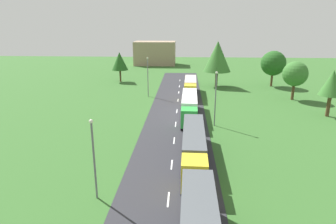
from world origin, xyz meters
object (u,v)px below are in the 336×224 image
tree_pine (332,83)px  tree_oak (217,56)px  lamppost_fourth (148,75)px  tree_maple (295,74)px  truck_second (194,146)px  lamppost_third (216,96)px  tree_elm (120,61)px  truck_fourth (190,86)px  tree_ash (273,63)px  truck_third (189,105)px  lamppost_second (94,155)px  distant_building (155,53)px

tree_pine → tree_oak: bearing=125.0°
lamppost_fourth → tree_maple: 30.46m
truck_second → lamppost_third: lamppost_third is taller
truck_second → tree_elm: tree_elm is taller
truck_second → lamppost_fourth: lamppost_fourth is taller
truck_fourth → tree_oak: size_ratio=1.13×
truck_fourth → lamppost_fourth: lamppost_fourth is taller
tree_pine → tree_ash: size_ratio=0.90×
truck_third → tree_ash: bearing=52.0°
lamppost_third → tree_ash: tree_ash is taller
lamppost_second → truck_fourth: bearing=77.2°
tree_elm → tree_ash: tree_ash is taller
truck_third → tree_elm: 35.79m
tree_oak → distant_building: 43.78m
truck_fourth → tree_elm: (-18.72, 14.54, 3.51)m
truck_second → tree_oak: (6.80, 42.69, 5.41)m
tree_maple → distant_building: size_ratio=0.52×
truck_second → lamppost_second: size_ratio=1.98×
lamppost_second → lamppost_third: (12.65, 20.66, 0.45)m
lamppost_second → tree_ash: tree_ash is taller
tree_oak → tree_pine: (16.67, -23.80, -1.73)m
truck_third → distant_building: bearing=100.7°
truck_third → tree_oak: tree_oak is taller
lamppost_third → distant_building: distant_building is taller
lamppost_fourth → distant_building: distant_building is taller
truck_fourth → tree_elm: 23.96m
distant_building → tree_ash: bearing=-48.8°
tree_oak → tree_maple: 19.31m
tree_maple → tree_ash: (-0.64, 13.55, 0.36)m
truck_fourth → lamppost_fourth: (-9.18, -1.63, 2.64)m
truck_third → truck_fourth: 16.02m
lamppost_third → tree_maple: 24.84m
truck_fourth → tree_maple: size_ratio=1.59×
tree_oak → tree_ash: tree_oak is taller
tree_pine → truck_second: bearing=-141.2°
lamppost_second → tree_maple: size_ratio=0.95×
lamppost_third → tree_ash: (17.17, 30.85, 1.04)m
lamppost_fourth → tree_ash: 32.35m
lamppost_third → tree_pine: lamppost_third is taller
tree_pine → tree_ash: 25.03m
lamppost_third → lamppost_fourth: lamppost_third is taller
tree_pine → truck_third: bearing=-175.1°
tree_elm → truck_second: bearing=-68.6°
lamppost_second → distant_building: 89.64m
tree_pine → distant_building: size_ratio=0.53×
lamppost_second → tree_elm: size_ratio=0.95×
tree_elm → distant_building: distant_building is taller
tree_pine → lamppost_third: bearing=-163.3°
truck_second → lamppost_third: size_ratio=1.78×
lamppost_second → truck_second: bearing=40.5°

